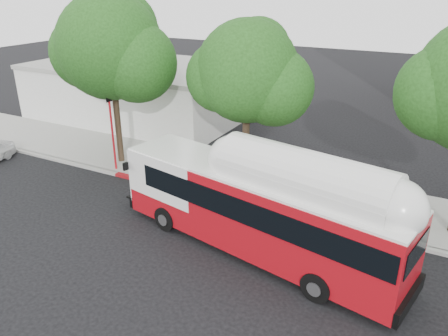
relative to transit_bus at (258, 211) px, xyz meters
The scene contains 9 objects.
ground 2.78m from the transit_bus, 160.23° to the right, with size 120.00×120.00×0.00m, color black.
sidewalk 6.36m from the transit_bus, 109.06° to the left, with size 60.00×5.00×0.15m, color gray.
curb_strip 4.13m from the transit_bus, 122.13° to the left, with size 60.00×0.30×0.15m, color gray.
red_curb_segment 6.17m from the transit_bus, 147.52° to the left, with size 10.00×0.32×0.16m, color maroon.
street_tree_left 12.54m from the transit_bus, 155.30° to the left, with size 6.67×5.80×9.74m.
street_tree_mid 7.22m from the transit_bus, 115.88° to the left, with size 5.75×5.00×8.62m.
low_commercial_bldg 20.80m from the transit_bus, 140.30° to the left, with size 16.20×10.20×4.25m.
transit_bus is the anchor object (origin of this frame).
signal_pole 11.07m from the transit_bus, 160.74° to the left, with size 0.12×0.41×4.35m.
Camera 1 is at (7.81, -13.24, 10.11)m, focal length 35.00 mm.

